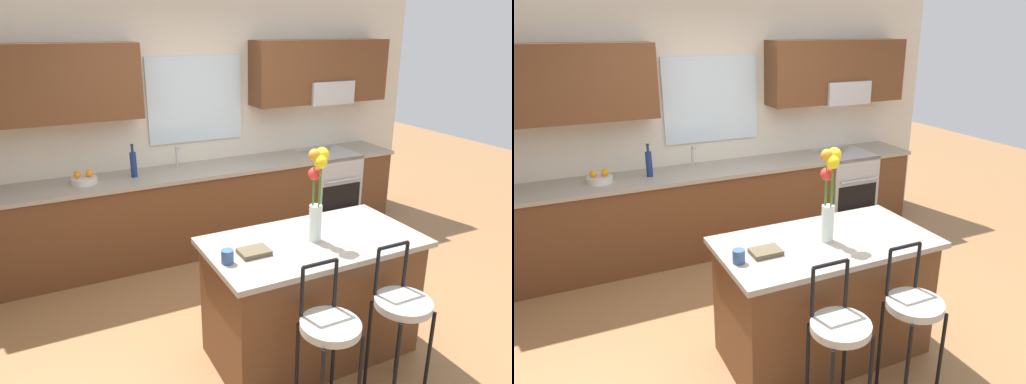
% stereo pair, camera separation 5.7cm
% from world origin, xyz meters
% --- Properties ---
extents(ground_plane, '(14.00, 14.00, 0.00)m').
position_xyz_m(ground_plane, '(0.00, 0.00, 0.00)').
color(ground_plane, olive).
extents(back_wall_assembly, '(5.60, 0.50, 2.70)m').
position_xyz_m(back_wall_assembly, '(0.03, 1.99, 1.51)').
color(back_wall_assembly, beige).
rests_on(back_wall_assembly, ground).
extents(counter_run, '(4.56, 0.64, 0.92)m').
position_xyz_m(counter_run, '(-0.00, 1.70, 0.47)').
color(counter_run, brown).
rests_on(counter_run, ground).
extents(sink_faucet, '(0.02, 0.13, 0.23)m').
position_xyz_m(sink_faucet, '(-0.28, 1.84, 1.06)').
color(sink_faucet, '#B7BABC').
rests_on(sink_faucet, counter_run).
extents(oven_range, '(0.60, 0.64, 0.92)m').
position_xyz_m(oven_range, '(1.53, 1.68, 0.46)').
color(oven_range, '#B7BABC').
rests_on(oven_range, ground).
extents(kitchen_island, '(1.53, 0.82, 0.92)m').
position_xyz_m(kitchen_island, '(0.04, -0.34, 0.46)').
color(kitchen_island, brown).
rests_on(kitchen_island, ground).
extents(bar_stool_near, '(0.36, 0.36, 1.04)m').
position_xyz_m(bar_stool_near, '(-0.24, -0.96, 0.64)').
color(bar_stool_near, black).
rests_on(bar_stool_near, ground).
extents(bar_stool_middle, '(0.36, 0.36, 1.04)m').
position_xyz_m(bar_stool_middle, '(0.31, -0.96, 0.64)').
color(bar_stool_middle, black).
rests_on(bar_stool_middle, ground).
extents(flower_vase, '(0.14, 0.15, 0.66)m').
position_xyz_m(flower_vase, '(0.04, -0.35, 1.30)').
color(flower_vase, silver).
rests_on(flower_vase, kitchen_island).
extents(mug_ceramic, '(0.08, 0.08, 0.09)m').
position_xyz_m(mug_ceramic, '(-0.64, -0.39, 0.97)').
color(mug_ceramic, '#33518C').
rests_on(mug_ceramic, kitchen_island).
extents(cookbook, '(0.20, 0.15, 0.03)m').
position_xyz_m(cookbook, '(-0.44, -0.35, 0.94)').
color(cookbook, brown).
rests_on(cookbook, kitchen_island).
extents(fruit_bowl_oranges, '(0.24, 0.24, 0.13)m').
position_xyz_m(fruit_bowl_oranges, '(-1.24, 1.70, 0.96)').
color(fruit_bowl_oranges, silver).
rests_on(fruit_bowl_oranges, counter_run).
extents(bottle_olive_oil, '(0.06, 0.06, 0.33)m').
position_xyz_m(bottle_olive_oil, '(-0.77, 1.70, 1.05)').
color(bottle_olive_oil, navy).
rests_on(bottle_olive_oil, counter_run).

